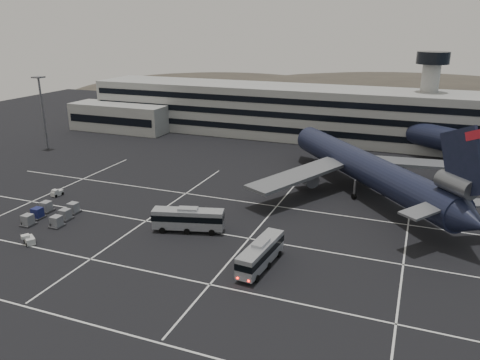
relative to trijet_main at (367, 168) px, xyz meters
name	(u,v)px	position (x,y,z in m)	size (l,w,h in m)	color
ground	(166,237)	(-25.67, -29.72, -5.25)	(260.00, 260.00, 0.00)	black
lane_markings	(174,236)	(-24.72, -28.99, -5.24)	(90.00, 55.62, 0.01)	silver
terminal	(282,112)	(-28.61, 41.43, 1.68)	(125.00, 26.00, 24.00)	gray
hills	(384,120)	(-7.67, 140.28, -17.32)	(352.00, 180.00, 44.00)	#38332B
lightpole_left	(42,103)	(-80.67, 5.28, 6.57)	(2.40, 2.40, 18.28)	slate
trijet_main	(367,168)	(0.00, 0.00, 0.00)	(41.41, 47.86, 18.08)	black
bus_near	(261,253)	(-9.28, -33.22, -3.22)	(3.42, 10.69, 3.71)	gray
bus_far	(188,218)	(-23.36, -26.62, -3.12)	(11.29, 5.38, 3.89)	gray
tug_a	(57,193)	(-53.56, -21.66, -4.65)	(1.51, 2.24, 1.35)	#B7B7B2
tug_b	(30,240)	(-42.94, -39.06, -4.62)	(2.57, 2.33, 1.42)	#B7B7B2
uld_cluster	(51,214)	(-46.63, -30.59, -4.38)	(8.45, 9.35, 1.79)	#2D2D30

